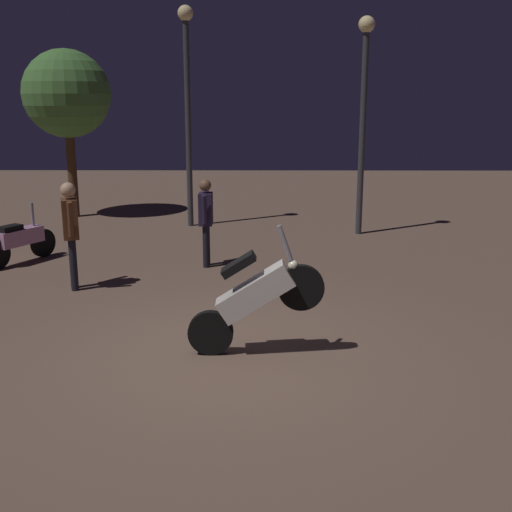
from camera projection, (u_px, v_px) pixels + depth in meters
ground_plane at (227, 354)px, 7.78m from camera, size 40.00×40.00×0.00m
motorcycle_white_foreground at (255, 297)px, 7.59m from camera, size 1.66×0.30×1.63m
motorcycle_pink_parked_left at (20, 240)px, 11.95m from camera, size 0.90×1.50×1.11m
person_rider_beside at (71, 226)px, 10.15m from camera, size 0.34×0.66×1.77m
person_bystander_far at (206, 215)px, 11.58m from camera, size 0.24×0.66×1.63m
streetlamp_near at (187, 90)px, 14.74m from camera, size 0.36×0.36×5.12m
streetlamp_far at (364, 98)px, 13.87m from camera, size 0.36×0.36×4.78m
tree_left_bg at (67, 95)px, 15.95m from camera, size 2.22×2.22×4.27m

